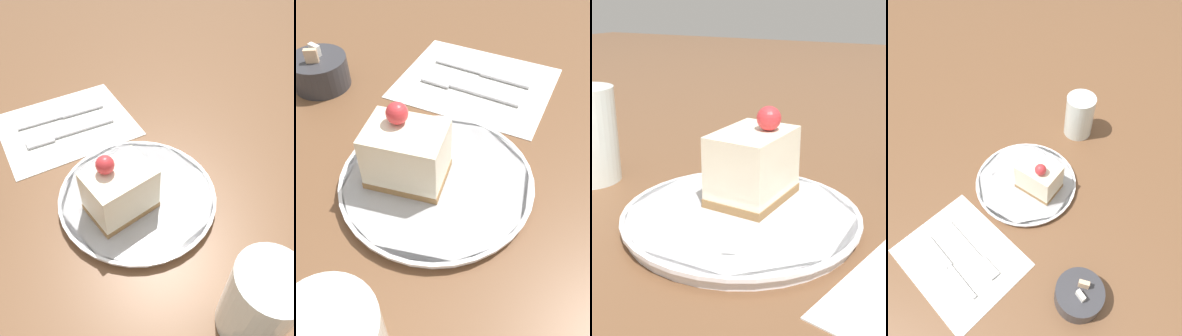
{
  "view_description": "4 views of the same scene",
  "coord_description": "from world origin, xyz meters",
  "views": [
    {
      "loc": [
        -0.28,
        0.24,
        0.41
      ],
      "look_at": [
        -0.03,
        0.02,
        0.07
      ],
      "focal_mm": 35.0,
      "sensor_mm": 36.0,
      "label": 1
    },
    {
      "loc": [
        -0.33,
        -0.04,
        0.37
      ],
      "look_at": [
        -0.04,
        0.03,
        0.05
      ],
      "focal_mm": 40.0,
      "sensor_mm": 36.0,
      "label": 2
    },
    {
      "loc": [
        0.18,
        -0.35,
        0.22
      ],
      "look_at": [
        -0.03,
        0.05,
        0.06
      ],
      "focal_mm": 50.0,
      "sensor_mm": 36.0,
      "label": 3
    },
    {
      "loc": [
        0.35,
        0.31,
        0.67
      ],
      "look_at": [
        -0.04,
        0.06,
        0.06
      ],
      "focal_mm": 35.0,
      "sensor_mm": 36.0,
      "label": 4
    }
  ],
  "objects": [
    {
      "name": "ground_plane",
      "position": [
        0.0,
        0.0,
        0.0
      ],
      "size": [
        4.0,
        4.0,
        0.0
      ],
      "primitive_type": "plane",
      "color": "brown"
    },
    {
      "name": "plate",
      "position": [
        -0.03,
        0.04,
        0.01
      ],
      "size": [
        0.25,
        0.25,
        0.01
      ],
      "color": "white",
      "rests_on": "ground_plane"
    },
    {
      "name": "cake_slice",
      "position": [
        -0.03,
        0.07,
        0.05
      ],
      "size": [
        0.07,
        0.1,
        0.1
      ],
      "rotation": [
        0.0,
        0.0,
        -0.05
      ],
      "color": "olive",
      "rests_on": "plate"
    },
    {
      "name": "napkin",
      "position": [
        0.21,
        0.03,
        0.0
      ],
      "size": [
        0.25,
        0.28,
        0.0
      ],
      "rotation": [
        0.0,
        0.0,
        -0.2
      ],
      "color": "white",
      "rests_on": "ground_plane"
    },
    {
      "name": "fork",
      "position": [
        0.18,
        0.05,
        0.01
      ],
      "size": [
        0.06,
        0.17,
        0.0
      ],
      "rotation": [
        0.0,
        0.0,
        -0.24
      ],
      "color": "#B2B2B7",
      "rests_on": "napkin"
    },
    {
      "name": "knife",
      "position": [
        0.23,
        0.0,
        0.01
      ],
      "size": [
        0.05,
        0.17,
        0.0
      ],
      "rotation": [
        0.0,
        0.0,
        -0.24
      ],
      "color": "#B2B2B7",
      "rests_on": "napkin"
    },
    {
      "name": "sugar_bowl",
      "position": [
        0.15,
        0.28,
        0.03
      ],
      "size": [
        0.09,
        0.09,
        0.07
      ],
      "color": "#333338",
      "rests_on": "ground_plane"
    },
    {
      "name": "drinking_glass",
      "position": [
        -0.26,
        0.06,
        0.06
      ],
      "size": [
        0.08,
        0.08,
        0.12
      ],
      "color": "silver",
      "rests_on": "ground_plane"
    }
  ]
}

